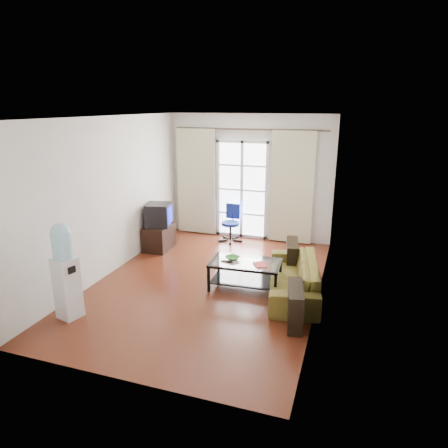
{
  "coord_description": "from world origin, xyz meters",
  "views": [
    {
      "loc": [
        2.19,
        -5.73,
        2.88
      ],
      "look_at": [
        0.16,
        0.35,
        0.95
      ],
      "focal_mm": 32.0,
      "sensor_mm": 36.0,
      "label": 1
    }
  ],
  "objects_px": {
    "tv_stand": "(159,237)",
    "task_chair": "(231,230)",
    "water_cooler": "(65,269)",
    "sofa": "(293,277)",
    "crt_tv": "(158,215)",
    "coffee_table": "(245,271)"
  },
  "relations": [
    {
      "from": "coffee_table",
      "to": "water_cooler",
      "type": "relative_size",
      "value": 0.84
    },
    {
      "from": "tv_stand",
      "to": "task_chair",
      "type": "xyz_separation_m",
      "value": [
        1.25,
        0.97,
        -0.02
      ]
    },
    {
      "from": "tv_stand",
      "to": "task_chair",
      "type": "relative_size",
      "value": 0.87
    },
    {
      "from": "coffee_table",
      "to": "water_cooler",
      "type": "height_order",
      "value": "water_cooler"
    },
    {
      "from": "coffee_table",
      "to": "task_chair",
      "type": "xyz_separation_m",
      "value": [
        -0.93,
        2.18,
        -0.06
      ]
    },
    {
      "from": "coffee_table",
      "to": "water_cooler",
      "type": "bearing_deg",
      "value": -141.46
    },
    {
      "from": "crt_tv",
      "to": "water_cooler",
      "type": "relative_size",
      "value": 0.43
    },
    {
      "from": "coffee_table",
      "to": "tv_stand",
      "type": "bearing_deg",
      "value": 150.94
    },
    {
      "from": "tv_stand",
      "to": "crt_tv",
      "type": "bearing_deg",
      "value": -88.07
    },
    {
      "from": "sofa",
      "to": "tv_stand",
      "type": "relative_size",
      "value": 2.79
    },
    {
      "from": "sofa",
      "to": "water_cooler",
      "type": "xyz_separation_m",
      "value": [
        -2.86,
        -1.74,
        0.45
      ]
    },
    {
      "from": "coffee_table",
      "to": "tv_stand",
      "type": "height_order",
      "value": "tv_stand"
    },
    {
      "from": "coffee_table",
      "to": "crt_tv",
      "type": "xyz_separation_m",
      "value": [
        -2.18,
        1.19,
        0.45
      ]
    },
    {
      "from": "water_cooler",
      "to": "crt_tv",
      "type": "bearing_deg",
      "value": 106.9
    },
    {
      "from": "crt_tv",
      "to": "sofa",
      "type": "bearing_deg",
      "value": -34.74
    },
    {
      "from": "sofa",
      "to": "water_cooler",
      "type": "distance_m",
      "value": 3.38
    },
    {
      "from": "coffee_table",
      "to": "water_cooler",
      "type": "distance_m",
      "value": 2.71
    },
    {
      "from": "tv_stand",
      "to": "crt_tv",
      "type": "distance_m",
      "value": 0.48
    },
    {
      "from": "tv_stand",
      "to": "water_cooler",
      "type": "distance_m",
      "value": 2.92
    },
    {
      "from": "crt_tv",
      "to": "water_cooler",
      "type": "distance_m",
      "value": 2.86
    },
    {
      "from": "coffee_table",
      "to": "crt_tv",
      "type": "bearing_deg",
      "value": 151.3
    },
    {
      "from": "sofa",
      "to": "task_chair",
      "type": "distance_m",
      "value": 2.7
    }
  ]
}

